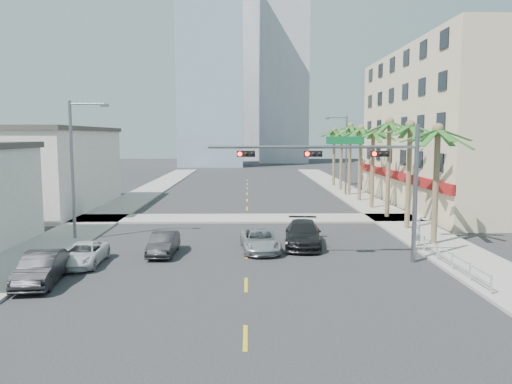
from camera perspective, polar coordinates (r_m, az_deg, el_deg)
The scene contains 27 objects.
ground at distance 19.39m, azimuth -1.20°, elevation -14.04°, with size 260.00×260.00×0.00m, color #262628.
sidewalk_right at distance 40.53m, azimuth 16.19°, elevation -3.34°, with size 4.00×120.00×0.15m, color gray.
sidewalk_left at distance 40.59m, azimuth -18.28°, elevation -3.39°, with size 4.00×120.00×0.15m, color gray.
sidewalk_cross at distance 40.72m, azimuth -1.05°, elevation -3.04°, with size 80.00×4.00×0.15m, color gray.
building_right at distance 52.91m, azimuth 23.69°, elevation 6.68°, with size 15.25×28.00×15.00m.
building_left_far at distance 50.25m, azimuth -23.90°, elevation 2.26°, with size 11.00×18.00×7.20m, color beige.
tower_far_left at distance 114.75m, azimuth -5.14°, elevation 15.06°, with size 14.00×14.00×48.00m, color #99B2C6.
tower_far_right at distance 130.55m, azimuth 3.13°, elevation 16.69°, with size 12.00×12.00×60.00m, color #ADADB2.
tower_far_center at distance 143.90m, azimuth -2.20°, elevation 12.12°, with size 16.00×16.00×42.00m, color #ADADB2.
traffic_signal_mast at distance 26.78m, azimuth 11.34°, elevation 2.63°, with size 11.12×0.54×7.20m.
palm_tree_0 at distance 32.28m, azimuth 20.08°, elevation 6.59°, with size 4.80×4.80×7.80m.
palm_tree_1 at distance 37.19m, azimuth 17.23°, elevation 7.16°, with size 4.80×4.80×8.16m.
palm_tree_2 at distance 42.17m, azimuth 15.04°, elevation 7.58°, with size 4.80×4.80×8.52m.
palm_tree_3 at distance 47.19m, azimuth 13.27°, elevation 6.64°, with size 4.80×4.80×7.80m.
palm_tree_4 at distance 52.25m, azimuth 11.88°, elevation 7.02°, with size 4.80×4.80×8.16m.
palm_tree_5 at distance 57.34m, azimuth 10.74°, elevation 7.33°, with size 4.80×4.80×8.52m.
palm_tree_6 at distance 62.43m, azimuth 9.76°, elevation 6.63°, with size 4.80×4.80×7.80m.
palm_tree_7 at distance 67.55m, azimuth 8.94°, elevation 6.92°, with size 4.80×4.80×8.16m.
streetlight_left at distance 34.07m, azimuth -19.96°, elevation 3.15°, with size 2.55×0.25×9.00m.
streetlight_right at distance 57.24m, azimuth 10.09°, elevation 4.62°, with size 2.55×0.25×9.00m.
guardrail at distance 26.93m, azimuth 21.54°, elevation -7.13°, with size 0.08×8.08×1.00m.
car_parked_mid at distance 25.14m, azimuth -23.34°, elevation -8.02°, with size 1.55×4.44×1.46m, color black.
car_parked_far at distance 27.98m, azimuth -19.15°, elevation -6.73°, with size 1.93×4.18×1.16m, color silver.
car_lane_left at distance 29.18m, azimuth -10.53°, elevation -5.82°, with size 1.36×3.89×1.28m, color black.
car_lane_center at distance 29.55m, azimuth 0.45°, elevation -5.57°, with size 2.11×4.57×1.27m, color silver.
car_lane_right at distance 30.90m, azimuth 5.39°, elevation -4.80°, with size 2.16×5.32×1.54m, color black.
pedestrian at distance 31.69m, azimuth 17.92°, elevation -4.27°, with size 0.67×0.44×1.83m, color silver.
Camera 1 is at (0.10, -18.16, 6.79)m, focal length 35.00 mm.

